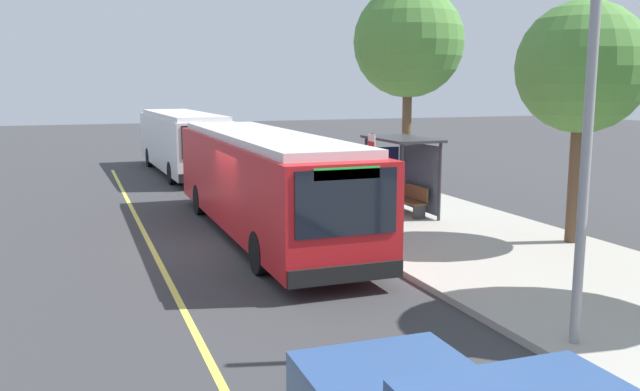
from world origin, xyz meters
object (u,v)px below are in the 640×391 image
object	(u,v)px
transit_bus_main	(263,180)
pedestrian_commuter	(350,178)
waiting_bench	(411,200)
route_sign_post	(372,169)
transit_bus_second	(183,140)

from	to	relation	value
transit_bus_main	pedestrian_commuter	size ratio (longest dim) A/B	7.41
waiting_bench	transit_bus_main	bearing A→B (deg)	-83.33
waiting_bench	pedestrian_commuter	xyz separation A→B (m)	(-2.20, -1.17, 0.48)
waiting_bench	route_sign_post	bearing A→B (deg)	-50.18
transit_bus_main	transit_bus_second	size ratio (longest dim) A/B	1.11
transit_bus_second	pedestrian_commuter	size ratio (longest dim) A/B	6.65
transit_bus_main	pedestrian_commuter	bearing A→B (deg)	125.67
transit_bus_main	transit_bus_second	world-z (taller)	same
transit_bus_main	route_sign_post	bearing A→B (deg)	65.19
transit_bus_main	waiting_bench	size ratio (longest dim) A/B	7.82
transit_bus_second	waiting_bench	size ratio (longest dim) A/B	7.03
transit_bus_main	route_sign_post	xyz separation A→B (m)	(1.29, 2.80, 0.34)
transit_bus_second	waiting_bench	bearing A→B (deg)	20.05
route_sign_post	pedestrian_commuter	size ratio (longest dim) A/B	1.66
transit_bus_second	pedestrian_commuter	xyz separation A→B (m)	(11.65, 3.88, -0.50)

